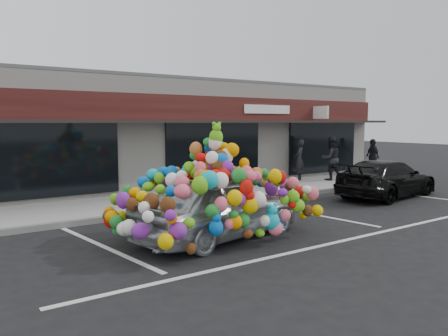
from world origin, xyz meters
TOP-DOWN VIEW (x-y plane):
  - ground at (0.00, 0.00)m, footprint 90.00×90.00m
  - shop_building at (0.00, 8.44)m, footprint 24.00×7.20m
  - sidewalk at (0.00, 4.00)m, footprint 26.00×3.00m
  - kerb at (0.00, 2.50)m, footprint 26.00×0.18m
  - parking_stripe_left at (-3.20, 0.20)m, footprint 0.73×4.37m
  - parking_stripe_mid at (2.80, 0.20)m, footprint 0.73×4.37m
  - parking_stripe_right at (8.20, 0.20)m, footprint 0.73×4.37m
  - lane_line at (2.00, -2.30)m, footprint 14.00×0.12m
  - toy_car at (-0.83, -0.53)m, footprint 3.06×4.79m
  - black_sedan at (7.07, 0.68)m, footprint 2.40×4.74m
  - pedestrian_a at (6.91, 4.87)m, footprint 0.77×0.73m
  - pedestrian_b at (8.08, 4.16)m, footprint 1.05×0.91m
  - pedestrian_c at (11.34, 4.50)m, footprint 1.07×0.76m

SIDE VIEW (x-z plane):
  - ground at x=0.00m, z-range 0.00..0.00m
  - parking_stripe_left at x=-3.20m, z-range 0.00..0.01m
  - parking_stripe_mid at x=2.80m, z-range 0.00..0.01m
  - parking_stripe_right at x=8.20m, z-range 0.00..0.01m
  - lane_line at x=2.00m, z-range 0.00..0.01m
  - sidewalk at x=0.00m, z-range 0.00..0.15m
  - kerb at x=0.00m, z-range -0.01..0.15m
  - black_sedan at x=7.07m, z-range 0.00..1.32m
  - toy_car at x=-0.83m, z-range -0.42..2.20m
  - pedestrian_c at x=11.34m, z-range 0.15..1.83m
  - pedestrian_a at x=6.91m, z-range 0.15..1.92m
  - pedestrian_b at x=8.08m, z-range 0.15..2.00m
  - shop_building at x=0.00m, z-range 0.01..4.32m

